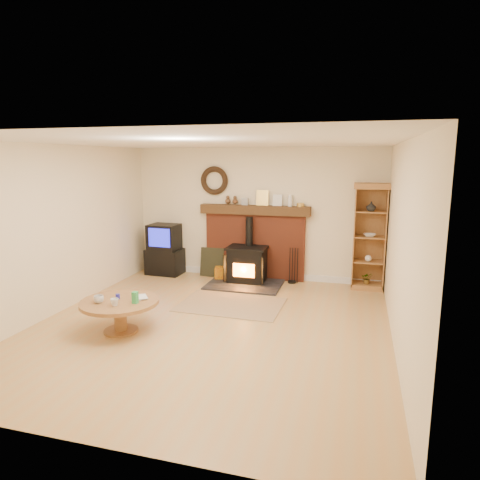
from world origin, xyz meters
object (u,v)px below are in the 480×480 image
(coffee_table, at_px, (120,306))
(wood_stove, at_px, (247,266))
(tv_unit, at_px, (165,250))
(curio_cabinet, at_px, (369,237))

(coffee_table, bearing_deg, wood_stove, 68.86)
(tv_unit, distance_m, curio_cabinet, 4.11)
(curio_cabinet, height_order, coffee_table, curio_cabinet)
(tv_unit, bearing_deg, curio_cabinet, 1.22)
(tv_unit, bearing_deg, wood_stove, -6.12)
(wood_stove, height_order, coffee_table, wood_stove)
(wood_stove, distance_m, coffee_table, 3.01)
(curio_cabinet, bearing_deg, coffee_table, -137.22)
(tv_unit, xyz_separation_m, curio_cabinet, (4.08, 0.09, 0.48))
(wood_stove, xyz_separation_m, curio_cabinet, (2.25, 0.28, 0.63))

